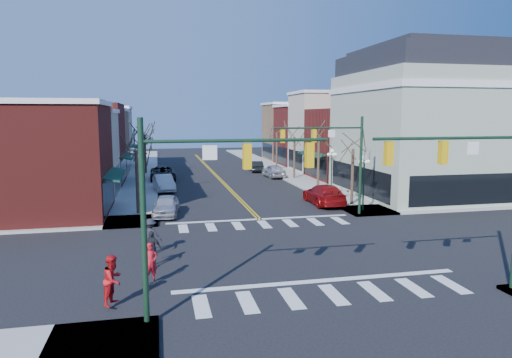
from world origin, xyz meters
TOP-DOWN VIEW (x-y plane):
  - ground at (0.00, 0.00)m, footprint 160.00×160.00m
  - sidewalk_left at (-8.75, 20.00)m, footprint 3.50×70.00m
  - sidewalk_right at (8.75, 20.00)m, footprint 3.50×70.00m
  - bldg_left_brick_a at (-15.50, 11.75)m, footprint 10.00×8.50m
  - bldg_left_stucco_a at (-15.50, 19.50)m, footprint 10.00×7.00m
  - bldg_left_brick_b at (-15.50, 27.50)m, footprint 10.00×9.00m
  - bldg_left_tan at (-15.50, 35.75)m, footprint 10.00×7.50m
  - bldg_left_stucco_b at (-15.50, 43.50)m, footprint 10.00×8.00m
  - bldg_right_brick_a at (15.50, 25.75)m, footprint 10.00×8.50m
  - bldg_right_stucco at (15.50, 33.50)m, footprint 10.00×7.00m
  - bldg_right_brick_b at (15.50, 41.00)m, footprint 10.00×8.00m
  - bldg_right_tan at (15.50, 49.00)m, footprint 10.00×8.00m
  - victorian_corner at (16.50, 14.50)m, footprint 12.25×14.25m
  - traffic_mast_near_left at (-5.55, -7.40)m, footprint 6.60×0.28m
  - traffic_mast_near_right at (5.55, -7.40)m, footprint 6.60×0.28m
  - traffic_mast_far_right at (5.55, 7.40)m, footprint 6.60×0.28m
  - lamppost_corner at (8.20, 8.50)m, footprint 0.36×0.36m
  - lamppost_midblock at (8.20, 15.00)m, footprint 0.36×0.36m
  - tree_left_a at (-8.40, 11.00)m, footprint 0.24×0.24m
  - tree_left_b at (-8.40, 19.00)m, footprint 0.24×0.24m
  - tree_left_c at (-8.40, 27.00)m, footprint 0.24×0.24m
  - tree_left_d at (-8.40, 35.00)m, footprint 0.24×0.24m
  - tree_right_a at (8.40, 11.00)m, footprint 0.24×0.24m
  - tree_right_b at (8.40, 19.00)m, footprint 0.24×0.24m
  - tree_right_c at (8.40, 27.00)m, footprint 0.24×0.24m
  - tree_right_d at (8.40, 35.00)m, footprint 0.24×0.24m
  - car_left_near at (-6.40, 10.40)m, footprint 2.24×4.51m
  - car_left_mid at (-6.40, 21.64)m, footprint 2.27×4.89m
  - car_left_far at (-6.40, 28.72)m, footprint 2.75×5.91m
  - car_right_near at (6.40, 11.98)m, footprint 2.48×5.80m
  - car_right_mid at (6.40, 28.79)m, footprint 2.18×4.72m
  - car_right_far at (5.64, 34.89)m, footprint 1.85×4.33m
  - pedestrian_red_a at (-7.30, -3.51)m, footprint 0.72×0.59m
  - pedestrian_red_b at (-8.65, -5.63)m, footprint 1.05×1.15m
  - pedestrian_dark_a at (-7.30, -1.15)m, footprint 1.04×0.71m
  - pedestrian_dark_b at (-7.35, 1.00)m, footprint 1.28×0.95m

SIDE VIEW (x-z plane):
  - ground at x=0.00m, z-range 0.00..0.00m
  - sidewalk_left at x=-8.75m, z-range 0.00..0.15m
  - sidewalk_right at x=8.75m, z-range 0.00..0.15m
  - car_right_far at x=5.64m, z-range 0.00..1.39m
  - car_left_near at x=-6.40m, z-range 0.00..1.48m
  - car_left_mid at x=-6.40m, z-range 0.00..1.55m
  - car_right_mid at x=6.40m, z-range 0.00..1.56m
  - car_left_far at x=-6.40m, z-range 0.00..1.64m
  - car_right_near at x=6.40m, z-range 0.00..1.67m
  - pedestrian_dark_a at x=-7.30m, z-range 0.15..1.79m
  - pedestrian_red_a at x=-7.30m, z-range 0.15..1.85m
  - pedestrian_dark_b at x=-7.35m, z-range 0.15..1.92m
  - pedestrian_red_b at x=-8.65m, z-range 0.15..2.07m
  - tree_left_c at x=-8.40m, z-range 0.00..4.55m
  - tree_right_a at x=8.40m, z-range 0.00..4.62m
  - tree_left_a at x=-8.40m, z-range 0.00..4.76m
  - tree_right_c at x=8.40m, z-range 0.00..4.83m
  - tree_left_d at x=-8.40m, z-range 0.00..4.90m
  - tree_right_d at x=8.40m, z-range 0.00..4.97m
  - tree_left_b at x=-8.40m, z-range 0.00..5.04m
  - tree_right_b at x=8.40m, z-range 0.00..5.18m
  - lamppost_corner at x=8.20m, z-range 0.80..5.13m
  - lamppost_midblock at x=8.20m, z-range 0.80..5.13m
  - bldg_left_stucco_a at x=-15.50m, z-range 0.00..7.50m
  - bldg_left_tan at x=-15.50m, z-range 0.00..7.80m
  - bldg_left_brick_a at x=-15.50m, z-range 0.00..8.00m
  - bldg_right_brick_a at x=15.50m, z-range 0.00..8.00m
  - bldg_left_stucco_b at x=-15.50m, z-range 0.00..8.20m
  - bldg_left_brick_b at x=-15.50m, z-range 0.00..8.50m
  - bldg_right_brick_b at x=15.50m, z-range 0.00..8.50m
  - bldg_right_tan at x=15.50m, z-range 0.00..9.00m
  - traffic_mast_near_left at x=-5.55m, z-range 1.11..8.31m
  - traffic_mast_near_right at x=5.55m, z-range 1.11..8.31m
  - traffic_mast_far_right at x=5.55m, z-range 1.11..8.31m
  - bldg_right_stucco at x=15.50m, z-range 0.00..10.00m
  - victorian_corner at x=16.50m, z-range 0.01..13.31m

